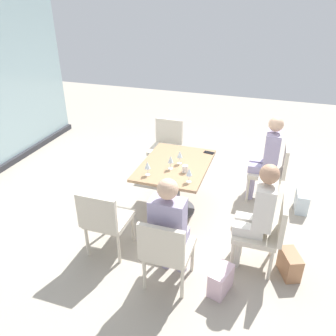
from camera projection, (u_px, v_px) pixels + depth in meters
name	position (u px, v px, depth m)	size (l,w,h in m)	color
ground_plane	(175.00, 210.00, 4.81)	(12.00, 12.00, 0.00)	#A89E8E
dining_table_main	(175.00, 177.00, 4.56)	(1.17, 0.86, 0.73)	#997551
chair_side_end	(166.00, 249.00, 3.35)	(0.50, 0.46, 0.87)	beige
chair_front_right	(273.00, 169.00, 4.85)	(0.46, 0.50, 0.87)	beige
chair_front_left	(266.00, 229.00, 3.62)	(0.46, 0.50, 0.87)	beige
chair_far_right	(166.00, 144.00, 5.63)	(0.50, 0.46, 0.87)	beige
chair_far_left	(105.00, 218.00, 3.79)	(0.50, 0.46, 0.87)	beige
person_side_end	(170.00, 226.00, 3.34)	(0.39, 0.34, 1.26)	#9E93B7
person_front_right	(267.00, 155.00, 4.78)	(0.34, 0.39, 1.26)	#9E93B7
person_front_left	(258.00, 212.00, 3.56)	(0.34, 0.39, 1.26)	silver
wine_glass_0	(171.00, 160.00, 4.28)	(0.07, 0.07, 0.18)	silver
wine_glass_1	(147.00, 165.00, 4.14)	(0.07, 0.07, 0.18)	silver
wine_glass_2	(189.00, 172.00, 3.99)	(0.07, 0.07, 0.18)	silver
wine_glass_3	(180.00, 154.00, 4.41)	(0.07, 0.07, 0.18)	silver
coffee_cup	(185.00, 169.00, 4.25)	(0.08, 0.08, 0.09)	white
cell_phone_on_table	(209.00, 153.00, 4.76)	(0.07, 0.14, 0.01)	black
handbag_0	(221.00, 280.00, 3.46)	(0.30, 0.16, 0.28)	beige
handbag_1	(302.00, 202.00, 4.74)	(0.30, 0.16, 0.28)	silver
handbag_2	(290.00, 264.00, 3.66)	(0.30, 0.16, 0.28)	#A3704C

